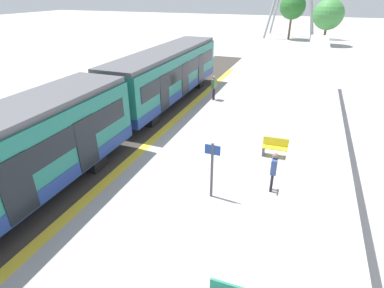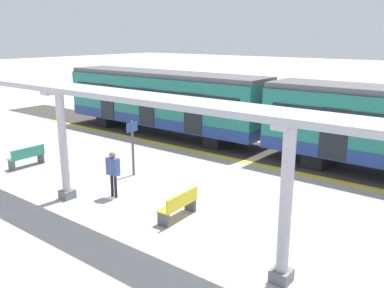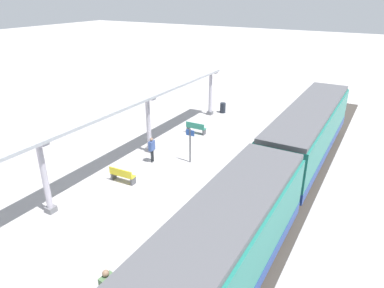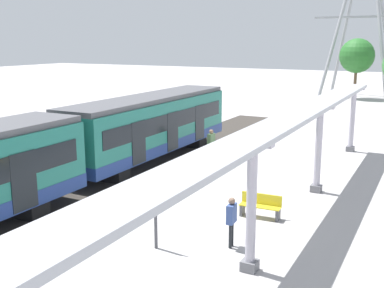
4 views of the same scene
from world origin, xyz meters
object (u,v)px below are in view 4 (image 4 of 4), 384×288
(canopy_pillar_second, at_px, (251,207))
(platform_info_sign, at_px, (155,208))
(canopy_pillar_fourth, at_px, (352,119))
(passenger_by_the_benches, at_px, (231,216))
(train_far_carriage, at_px, (151,127))
(passenger_waiting_near_edge, at_px, (211,141))
(bench_mid_platform, at_px, (261,205))
(canopy_pillar_third, at_px, (318,149))

(canopy_pillar_second, height_order, platform_info_sign, canopy_pillar_second)
(canopy_pillar_second, xyz_separation_m, canopy_pillar_fourth, (0.00, 16.47, 0.00))
(canopy_pillar_second, bearing_deg, passenger_by_the_benches, 132.08)
(train_far_carriage, height_order, passenger_waiting_near_edge, train_far_carriage)
(canopy_pillar_fourth, distance_m, platform_info_sign, 16.74)
(bench_mid_platform, xyz_separation_m, platform_info_sign, (-1.98, -4.03, 0.89))
(train_far_carriage, height_order, platform_info_sign, train_far_carriage)
(platform_info_sign, height_order, passenger_waiting_near_edge, platform_info_sign)
(canopy_pillar_third, distance_m, canopy_pillar_fourth, 8.49)
(platform_info_sign, distance_m, passenger_by_the_benches, 2.36)
(canopy_pillar_fourth, bearing_deg, train_far_carriage, -142.23)
(passenger_waiting_near_edge, distance_m, passenger_by_the_benches, 10.97)
(train_far_carriage, bearing_deg, canopy_pillar_third, -8.73)
(canopy_pillar_fourth, distance_m, passenger_by_the_benches, 15.35)
(train_far_carriage, distance_m, passenger_waiting_near_edge, 3.29)
(bench_mid_platform, xyz_separation_m, passenger_waiting_near_edge, (-5.18, 6.76, 0.61))
(train_far_carriage, height_order, passenger_by_the_benches, train_far_carriage)
(canopy_pillar_second, distance_m, passenger_by_the_benches, 1.81)
(platform_info_sign, bearing_deg, bench_mid_platform, 63.78)
(canopy_pillar_second, xyz_separation_m, canopy_pillar_third, (0.00, 7.97, 0.00))
(platform_info_sign, bearing_deg, canopy_pillar_fourth, 79.32)
(bench_mid_platform, bearing_deg, platform_info_sign, -116.22)
(train_far_carriage, relative_size, platform_info_sign, 5.74)
(canopy_pillar_third, distance_m, passenger_waiting_near_edge, 6.96)
(passenger_waiting_near_edge, height_order, passenger_by_the_benches, passenger_waiting_near_edge)
(canopy_pillar_third, bearing_deg, canopy_pillar_fourth, 90.00)
(train_far_carriage, xyz_separation_m, passenger_by_the_benches, (8.09, -8.20, -0.81))
(canopy_pillar_fourth, height_order, passenger_waiting_near_edge, canopy_pillar_fourth)
(canopy_pillar_fourth, distance_m, passenger_waiting_near_edge, 8.50)
(passenger_waiting_near_edge, relative_size, passenger_by_the_benches, 1.04)
(passenger_by_the_benches, bearing_deg, canopy_pillar_third, 81.09)
(train_far_carriage, xyz_separation_m, platform_info_sign, (6.05, -9.35, -0.50))
(train_far_carriage, xyz_separation_m, bench_mid_platform, (8.03, -5.32, -1.39))
(passenger_waiting_near_edge, bearing_deg, passenger_by_the_benches, -61.49)
(train_far_carriage, bearing_deg, canopy_pillar_second, -45.70)
(canopy_pillar_third, distance_m, platform_info_sign, 8.54)
(canopy_pillar_second, distance_m, platform_info_sign, 3.15)
(passenger_waiting_near_edge, bearing_deg, canopy_pillar_third, -24.30)
(bench_mid_platform, distance_m, platform_info_sign, 4.58)
(bench_mid_platform, bearing_deg, canopy_pillar_second, -74.62)
(canopy_pillar_fourth, xyz_separation_m, passenger_waiting_near_edge, (-6.30, -5.65, -0.83))
(canopy_pillar_third, relative_size, passenger_waiting_near_edge, 2.20)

